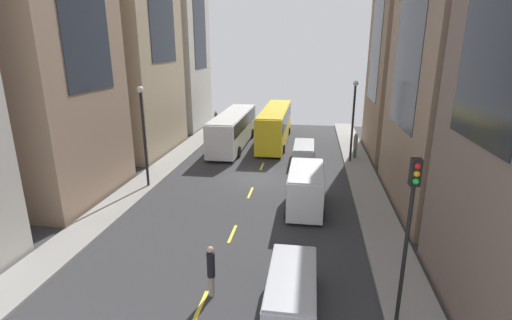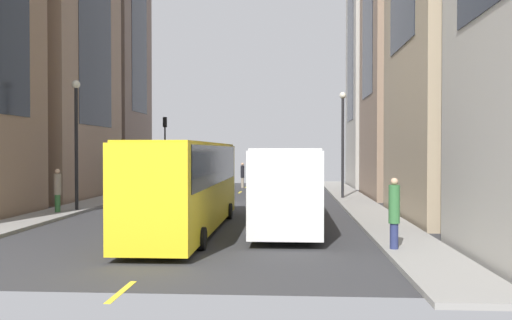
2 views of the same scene
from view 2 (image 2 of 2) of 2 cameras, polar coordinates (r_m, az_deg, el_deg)
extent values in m
plane|color=#333335|center=(33.76, -3.09, -4.57)|extent=(42.21, 42.21, 0.00)
cube|color=gray|center=(33.77, 10.55, -4.45)|extent=(2.22, 44.00, 0.15)
cube|color=gray|center=(35.57, -16.02, -4.20)|extent=(2.22, 44.00, 0.15)
cube|color=yellow|center=(54.61, -0.52, -2.42)|extent=(0.16, 2.00, 0.01)
cube|color=yellow|center=(48.64, -1.03, -2.84)|extent=(0.16, 2.00, 0.01)
cube|color=yellow|center=(42.68, -1.68, -3.39)|extent=(0.16, 2.00, 0.01)
cube|color=yellow|center=(36.73, -2.54, -4.10)|extent=(0.16, 2.00, 0.01)
cube|color=yellow|center=(30.79, -3.74, -5.10)|extent=(0.16, 2.00, 0.01)
cube|color=yellow|center=(24.90, -5.51, -6.56)|extent=(0.16, 2.00, 0.01)
cube|color=yellow|center=(19.06, -8.40, -8.90)|extent=(0.16, 2.00, 0.01)
cube|color=yellow|center=(13.38, -13.88, -13.21)|extent=(0.16, 2.00, 0.01)
cube|color=#B7B2A8|center=(51.44, 14.42, 12.15)|extent=(8.08, 8.18, 26.48)
cube|color=#1E232D|center=(51.44, 14.42, 12.15)|extent=(8.16, 4.50, 14.56)
cube|color=#7A665B|center=(51.40, -16.07, 13.77)|extent=(7.19, 8.53, 29.32)
cube|color=#1E232D|center=(51.40, -16.07, 13.77)|extent=(7.26, 4.69, 16.12)
cube|color=#937760|center=(40.73, -20.66, 11.88)|extent=(6.33, 11.18, 22.01)
cube|color=#1E232D|center=(40.73, -20.66, 11.88)|extent=(6.39, 6.15, 12.10)
cube|color=silver|center=(24.12, 3.18, -2.58)|extent=(2.55, 12.43, 3.00)
cube|color=black|center=(24.08, 3.18, -0.56)|extent=(2.60, 11.44, 1.20)
cube|color=beige|center=(24.07, 3.18, 1.09)|extent=(2.45, 11.93, 0.08)
cylinder|color=black|center=(20.43, 6.41, -6.83)|extent=(0.46, 1.00, 1.00)
cylinder|color=black|center=(20.45, -0.22, -6.81)|extent=(0.46, 1.00, 1.00)
cylinder|color=black|center=(28.08, 5.63, -4.68)|extent=(0.46, 1.00, 1.00)
cylinder|color=black|center=(28.09, 0.83, -4.67)|extent=(0.46, 1.00, 1.00)
cube|color=yellow|center=(22.22, -7.12, -2.67)|extent=(2.45, 12.99, 3.30)
cube|color=black|center=(22.18, -7.13, -0.46)|extent=(2.50, 11.96, 1.48)
cube|color=gold|center=(22.17, -7.13, 1.69)|extent=(2.35, 12.48, 0.08)
cylinder|color=black|center=(18.24, -5.97, -8.16)|extent=(0.44, 0.76, 0.76)
cylinder|color=black|center=(18.74, -12.85, -7.93)|extent=(0.44, 0.76, 0.76)
cylinder|color=black|center=(26.15, -3.03, -5.36)|extent=(0.44, 0.76, 0.76)
cylinder|color=black|center=(26.50, -7.90, -5.29)|extent=(0.44, 0.76, 0.76)
cube|color=white|center=(39.34, -7.68, -1.81)|extent=(2.05, 5.04, 2.30)
cube|color=black|center=(39.31, -7.68, -0.71)|extent=(2.09, 4.64, 0.69)
cube|color=silver|center=(39.30, -7.68, -0.08)|extent=(1.97, 4.84, 0.08)
cylinder|color=black|center=(37.70, -6.73, -3.44)|extent=(0.37, 0.72, 0.72)
cylinder|color=black|center=(38.08, -9.53, -3.40)|extent=(0.37, 0.72, 0.72)
cylinder|color=black|center=(40.77, -5.94, -3.10)|extent=(0.37, 0.72, 0.72)
cylinder|color=black|center=(41.12, -8.54, -3.07)|extent=(0.37, 0.72, 0.72)
cube|color=#B7BABF|center=(48.65, -5.16, -1.87)|extent=(1.78, 4.43, 1.33)
cube|color=black|center=(48.63, -5.16, -1.47)|extent=(1.82, 4.07, 0.56)
cube|color=#9C9EA2|center=(48.61, -5.16, -1.04)|extent=(1.71, 4.25, 0.08)
cylinder|color=black|center=(47.20, -4.42, -2.60)|extent=(0.32, 0.62, 0.62)
cylinder|color=black|center=(47.46, -6.39, -2.58)|extent=(0.32, 0.62, 0.62)
cylinder|color=black|center=(49.91, -3.98, -2.40)|extent=(0.32, 0.62, 0.62)
cylinder|color=black|center=(50.16, -5.84, -2.38)|extent=(0.32, 0.62, 0.62)
cube|color=#B7BABF|center=(29.29, -10.88, -3.85)|extent=(1.73, 4.68, 1.28)
cube|color=black|center=(29.27, -10.88, -3.22)|extent=(1.77, 4.31, 0.54)
cube|color=#9C9EA2|center=(29.24, -10.88, -2.52)|extent=(1.67, 4.50, 0.08)
cylinder|color=black|center=(27.75, -10.02, -5.15)|extent=(0.31, 0.62, 0.62)
cylinder|color=black|center=(28.16, -13.19, -5.07)|extent=(0.31, 0.62, 0.62)
cylinder|color=black|center=(30.56, -8.74, -4.58)|extent=(0.31, 0.62, 0.62)
cylinder|color=black|center=(30.94, -11.63, -4.52)|extent=(0.31, 0.62, 0.62)
cylinder|color=gray|center=(47.85, -1.43, -2.39)|extent=(0.24, 0.24, 0.88)
cylinder|color=black|center=(47.80, -1.43, -1.22)|extent=(0.32, 0.32, 1.06)
sphere|color=tan|center=(47.78, -1.43, -0.43)|extent=(0.26, 0.26, 0.26)
cylinder|color=navy|center=(18.06, 14.22, -7.71)|extent=(0.27, 0.27, 0.82)
cylinder|color=#336B38|center=(17.93, 14.24, -4.49)|extent=(0.35, 0.35, 1.22)
sphere|color=tan|center=(17.88, 14.25, -2.18)|extent=(0.23, 0.23, 0.23)
cylinder|color=#336B38|center=(29.55, -20.01, -4.28)|extent=(0.27, 0.27, 0.88)
cylinder|color=gray|center=(29.48, -20.03, -2.39)|extent=(0.36, 0.36, 1.07)
sphere|color=beige|center=(29.45, -20.03, -1.11)|extent=(0.25, 0.25, 0.25)
cylinder|color=black|center=(49.49, -9.48, 0.39)|extent=(0.14, 0.14, 5.21)
cube|color=black|center=(49.55, -9.49, 3.93)|extent=(0.32, 0.32, 0.90)
sphere|color=red|center=(49.74, -9.45, 4.21)|extent=(0.20, 0.20, 0.20)
sphere|color=orange|center=(49.72, -9.45, 3.92)|extent=(0.20, 0.20, 0.20)
sphere|color=green|center=(49.71, -9.44, 3.63)|extent=(0.20, 0.20, 0.20)
cylinder|color=black|center=(30.35, -18.25, 1.13)|extent=(0.18, 0.18, 6.44)
sphere|color=silver|center=(30.55, -18.29, 7.52)|extent=(0.44, 0.44, 0.44)
cylinder|color=black|center=(36.55, 9.04, 1.25)|extent=(0.18, 0.18, 6.58)
sphere|color=silver|center=(36.72, 9.06, 6.68)|extent=(0.44, 0.44, 0.44)
camera|label=1|loc=(60.99, -3.86, 6.99)|focal=26.40mm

